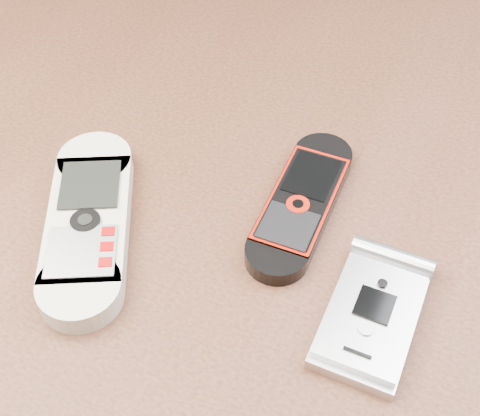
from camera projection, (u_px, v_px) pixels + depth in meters
name	position (u px, v px, depth m)	size (l,w,h in m)	color
table	(235.00, 295.00, 0.57)	(1.20, 0.80, 0.75)	black
nokia_white	(88.00, 222.00, 0.48)	(0.06, 0.17, 0.02)	beige
nokia_black_red	(301.00, 203.00, 0.49)	(0.05, 0.15, 0.01)	black
motorola_razr	(372.00, 315.00, 0.43)	(0.06, 0.11, 0.02)	silver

